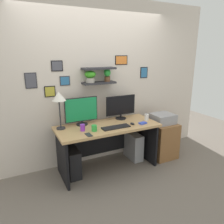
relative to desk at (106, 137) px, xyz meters
The scene contains 17 objects.
ground_plane 0.54m from the desk, 90.00° to the right, with size 8.00×8.00×0.00m, color #70665B.
back_wall_assembly 0.90m from the desk, 90.37° to the left, with size 4.40×0.24×2.70m.
desk is the anchor object (origin of this frame).
monitor_left 0.58m from the desk, 155.01° to the left, with size 0.53×0.18×0.44m.
monitor_right 0.57m from the desk, 24.97° to the left, with size 0.54×0.18×0.40m.
keyboard 0.31m from the desk, 72.85° to the right, with size 0.44×0.14×0.02m, color black.
computer_mouse 0.47m from the desk, 27.89° to the right, with size 0.06×0.09×0.03m, color black.
desk_lamp 0.97m from the desk, behind, with size 0.20×0.20×0.56m.
cell_phone 0.55m from the desk, 143.39° to the right, with size 0.07×0.14×0.01m, color #2D2D33.
coffee_mug 0.43m from the desk, 145.58° to the right, with size 0.08×0.08×0.09m, color green.
pen_cup 0.51m from the desk, 166.03° to the right, with size 0.07×0.07×0.10m, color purple.
scissors_tray 0.63m from the desk, 23.70° to the right, with size 0.12×0.08×0.02m, color blue.
water_cup 0.75m from the desk, ahead, with size 0.07×0.07×0.11m, color white.
drawer_cabinet 1.09m from the desk, ahead, with size 0.44×0.50×0.64m, color brown.
printer 1.08m from the desk, ahead, with size 0.38×0.34×0.17m, color #9E9EA3.
computer_tower_left 0.66m from the desk, behind, with size 0.18×0.40×0.43m, color black.
computer_tower_right 0.64m from the desk, ahead, with size 0.18×0.40×0.47m, color #99999E.
Camera 1 is at (-1.35, -2.87, 1.86)m, focal length 34.35 mm.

